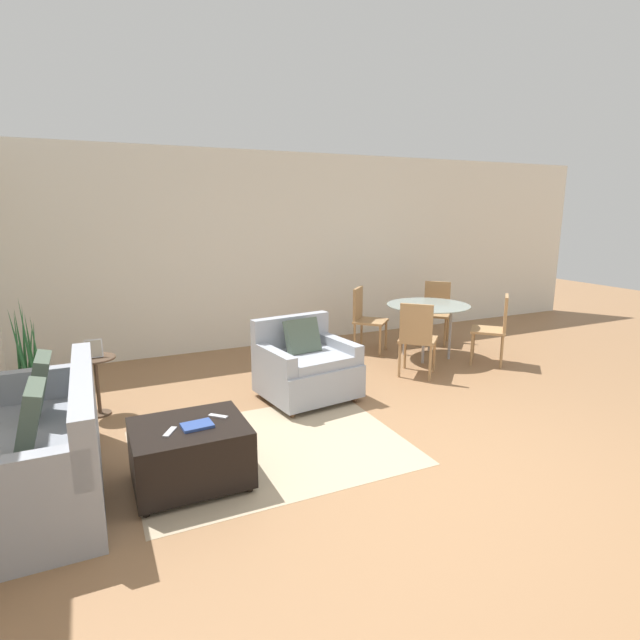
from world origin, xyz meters
The scene contains 17 objects.
ground_plane centered at (0.00, 0.00, 0.00)m, with size 20.00×20.00×0.00m, color #936B47.
wall_back centered at (0.00, 3.98, 1.38)m, with size 12.00×0.06×2.75m.
area_rug centered at (-1.01, 0.81, 0.00)m, with size 2.20×1.67×0.01m.
couch centered at (-2.73, 0.83, 0.30)m, with size 0.92×1.77×0.90m.
armchair centered at (-0.30, 1.73, 0.34)m, with size 1.01×0.93×0.85m.
ottoman centered at (-1.73, 0.52, 0.25)m, with size 0.80×0.66×0.46m.
book_stack centered at (-1.68, 0.47, 0.47)m, with size 0.22×0.17×0.02m.
tv_remote_primary centered at (-1.50, 0.58, 0.46)m, with size 0.13×0.13×0.01m.
tv_remote_secondary centered at (-1.87, 0.46, 0.46)m, with size 0.12×0.15×0.01m.
potted_plant centered at (-2.84, 2.16, 0.28)m, with size 0.38×0.38×1.21m.
side_table centered at (-2.30, 2.17, 0.40)m, with size 0.37×0.37×0.58m.
picture_frame centered at (-2.30, 2.17, 0.67)m, with size 0.16×0.07×0.18m.
dining_table centered at (1.78, 2.42, 0.64)m, with size 1.09×1.09×0.72m.
dining_chair_near_left centered at (1.16, 1.80, 0.52)m, with size 0.59×0.59×0.90m.
dining_chair_near_right centered at (2.39, 1.80, 0.52)m, with size 0.59×0.59×0.90m.
dining_chair_far_left centered at (1.16, 3.03, 0.52)m, with size 0.59×0.59×0.90m.
dining_chair_far_right centered at (2.39, 3.03, 0.52)m, with size 0.59×0.59×0.90m.
Camera 1 is at (-2.28, -2.86, 1.96)m, focal length 28.00 mm.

